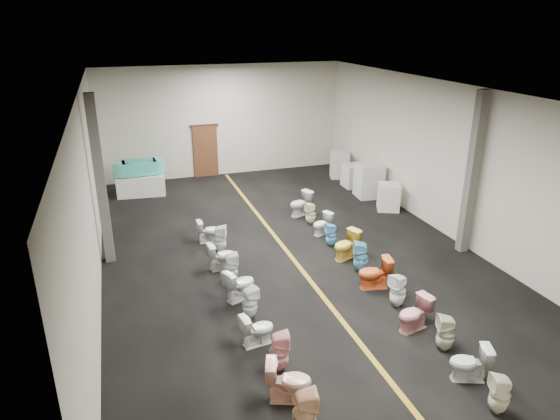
{
  "coord_description": "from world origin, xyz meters",
  "views": [
    {
      "loc": [
        -4.23,
        -12.07,
        6.17
      ],
      "look_at": [
        0.13,
        1.0,
        0.87
      ],
      "focal_mm": 32.0,
      "sensor_mm": 36.0,
      "label": 1
    }
  ],
  "objects_px": {
    "toilet_right_7": "(346,245)",
    "toilet_left_10": "(209,231)",
    "toilet_right_5": "(374,273)",
    "toilet_left_9": "(220,239)",
    "appliance_crate_a": "(389,197)",
    "toilet_left_3": "(279,352)",
    "toilet_left_6": "(240,284)",
    "toilet_right_1": "(470,363)",
    "toilet_right_0": "(500,394)",
    "toilet_right_9": "(322,224)",
    "toilet_left_5": "(250,303)",
    "toilet_left_1": "(304,414)",
    "toilet_right_6": "(361,257)",
    "toilet_right_8": "(331,235)",
    "toilet_right_4": "(398,290)",
    "toilet_right_10": "(311,213)",
    "toilet_left_4": "(257,329)",
    "toilet_left_2": "(289,381)",
    "bathtub": "(139,167)",
    "toilet_left_7": "(231,267)",
    "appliance_crate_b": "(369,181)",
    "toilet_right_3": "(414,314)",
    "toilet_left_8": "(221,256)",
    "appliance_crate_d": "(340,165)",
    "display_table": "(141,185)",
    "appliance_crate_c": "(354,176)",
    "toilet_right_11": "(301,204)"
  },
  "relations": [
    {
      "from": "toilet_right_7",
      "to": "toilet_left_10",
      "type": "bearing_deg",
      "value": -145.07
    },
    {
      "from": "toilet_right_5",
      "to": "toilet_left_9",
      "type": "bearing_deg",
      "value": -124.75
    },
    {
      "from": "appliance_crate_a",
      "to": "toilet_left_3",
      "type": "bearing_deg",
      "value": -132.37
    },
    {
      "from": "toilet_left_6",
      "to": "toilet_left_10",
      "type": "height_order",
      "value": "toilet_left_6"
    },
    {
      "from": "toilet_left_9",
      "to": "toilet_right_1",
      "type": "bearing_deg",
      "value": -134.79
    },
    {
      "from": "toilet_left_10",
      "to": "toilet_right_0",
      "type": "bearing_deg",
      "value": -159.39
    },
    {
      "from": "toilet_right_0",
      "to": "toilet_right_9",
      "type": "height_order",
      "value": "toilet_right_0"
    },
    {
      "from": "toilet_right_0",
      "to": "toilet_right_5",
      "type": "relative_size",
      "value": 0.92
    },
    {
      "from": "toilet_left_5",
      "to": "toilet_right_1",
      "type": "distance_m",
      "value": 4.57
    },
    {
      "from": "toilet_left_1",
      "to": "toilet_right_6",
      "type": "height_order",
      "value": "toilet_left_1"
    },
    {
      "from": "toilet_left_3",
      "to": "toilet_right_8",
      "type": "bearing_deg",
      "value": -23.54
    },
    {
      "from": "toilet_left_1",
      "to": "toilet_right_6",
      "type": "distance_m",
      "value": 5.74
    },
    {
      "from": "toilet_left_3",
      "to": "toilet_right_0",
      "type": "bearing_deg",
      "value": -114.7
    },
    {
      "from": "toilet_left_6",
      "to": "toilet_right_4",
      "type": "distance_m",
      "value": 3.64
    },
    {
      "from": "toilet_left_10",
      "to": "toilet_right_10",
      "type": "bearing_deg",
      "value": -85.69
    },
    {
      "from": "toilet_left_1",
      "to": "toilet_right_9",
      "type": "bearing_deg",
      "value": -15.25
    },
    {
      "from": "toilet_right_1",
      "to": "toilet_right_5",
      "type": "relative_size",
      "value": 0.9
    },
    {
      "from": "toilet_left_4",
      "to": "toilet_right_6",
      "type": "relative_size",
      "value": 0.83
    },
    {
      "from": "toilet_left_10",
      "to": "toilet_left_2",
      "type": "bearing_deg",
      "value": 179.58
    },
    {
      "from": "toilet_left_3",
      "to": "bathtub",
      "type": "bearing_deg",
      "value": 19.02
    },
    {
      "from": "toilet_left_7",
      "to": "toilet_left_9",
      "type": "distance_m",
      "value": 1.73
    },
    {
      "from": "toilet_left_1",
      "to": "toilet_right_10",
      "type": "height_order",
      "value": "toilet_left_1"
    },
    {
      "from": "toilet_left_2",
      "to": "toilet_left_4",
      "type": "height_order",
      "value": "toilet_left_2"
    },
    {
      "from": "appliance_crate_b",
      "to": "toilet_left_2",
      "type": "xyz_separation_m",
      "value": [
        -6.31,
        -9.07,
        -0.21
      ]
    },
    {
      "from": "toilet_left_1",
      "to": "toilet_left_7",
      "type": "relative_size",
      "value": 1.12
    },
    {
      "from": "toilet_left_7",
      "to": "toilet_right_3",
      "type": "distance_m",
      "value": 4.56
    },
    {
      "from": "toilet_left_3",
      "to": "toilet_right_9",
      "type": "xyz_separation_m",
      "value": [
        3.24,
        5.59,
        -0.07
      ]
    },
    {
      "from": "toilet_left_3",
      "to": "toilet_right_9",
      "type": "bearing_deg",
      "value": -19.91
    },
    {
      "from": "toilet_left_2",
      "to": "toilet_right_6",
      "type": "height_order",
      "value": "toilet_right_6"
    },
    {
      "from": "toilet_right_3",
      "to": "toilet_left_8",
      "type": "bearing_deg",
      "value": -153.05
    },
    {
      "from": "toilet_right_8",
      "to": "appliance_crate_d",
      "type": "bearing_deg",
      "value": 152.0
    },
    {
      "from": "bathtub",
      "to": "toilet_left_6",
      "type": "height_order",
      "value": "bathtub"
    },
    {
      "from": "toilet_left_1",
      "to": "toilet_left_9",
      "type": "bearing_deg",
      "value": 8.55
    },
    {
      "from": "toilet_left_8",
      "to": "toilet_left_1",
      "type": "bearing_deg",
      "value": 174.32
    },
    {
      "from": "display_table",
      "to": "appliance_crate_c",
      "type": "relative_size",
      "value": 1.96
    },
    {
      "from": "toilet_left_4",
      "to": "toilet_right_0",
      "type": "distance_m",
      "value": 4.5
    },
    {
      "from": "toilet_right_11",
      "to": "appliance_crate_b",
      "type": "bearing_deg",
      "value": 86.74
    },
    {
      "from": "toilet_left_5",
      "to": "toilet_right_7",
      "type": "bearing_deg",
      "value": -76.71
    },
    {
      "from": "bathtub",
      "to": "toilet_left_2",
      "type": "relative_size",
      "value": 2.34
    },
    {
      "from": "display_table",
      "to": "toilet_left_9",
      "type": "bearing_deg",
      "value": -73.05
    },
    {
      "from": "toilet_left_3",
      "to": "toilet_left_6",
      "type": "height_order",
      "value": "toilet_left_3"
    },
    {
      "from": "appliance_crate_c",
      "to": "toilet_left_2",
      "type": "bearing_deg",
      "value": -121.5
    },
    {
      "from": "toilet_left_2",
      "to": "toilet_right_5",
      "type": "relative_size",
      "value": 0.98
    },
    {
      "from": "toilet_right_6",
      "to": "toilet_right_7",
      "type": "xyz_separation_m",
      "value": [
        -0.02,
        0.82,
        -0.02
      ]
    },
    {
      "from": "toilet_right_8",
      "to": "toilet_right_9",
      "type": "bearing_deg",
      "value": 173.28
    },
    {
      "from": "toilet_left_6",
      "to": "toilet_right_0",
      "type": "distance_m",
      "value": 5.84
    },
    {
      "from": "toilet_left_4",
      "to": "toilet_left_6",
      "type": "xyz_separation_m",
      "value": [
        0.09,
        1.81,
        0.04
      ]
    },
    {
      "from": "toilet_left_3",
      "to": "toilet_right_11",
      "type": "relative_size",
      "value": 0.99
    },
    {
      "from": "toilet_right_8",
      "to": "toilet_right_10",
      "type": "distance_m",
      "value": 1.71
    },
    {
      "from": "appliance_crate_a",
      "to": "toilet_left_4",
      "type": "relative_size",
      "value": 1.31
    }
  ]
}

